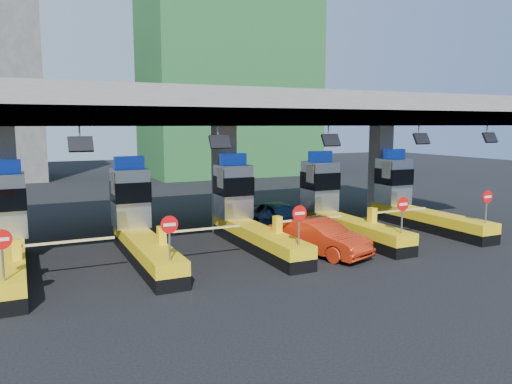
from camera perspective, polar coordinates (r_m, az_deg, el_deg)
name	(u,v)px	position (r m, az deg, el deg)	size (l,w,h in m)	color
ground	(249,245)	(23.29, -0.86, -6.07)	(120.00, 120.00, 0.00)	black
toll_canopy	(224,113)	(25.26, -3.62, 9.03)	(28.00, 12.09, 7.00)	slate
toll_lane_far_left	(7,235)	(21.29, -26.60, -4.37)	(4.43, 8.00, 4.16)	black
toll_lane_left	(138,223)	(21.72, -13.29, -3.52)	(4.43, 8.00, 4.16)	black
toll_lane_center	(246,214)	(23.25, -1.15, -2.57)	(4.43, 8.00, 4.16)	black
toll_lane_right	(336,207)	(25.67, 9.09, -1.69)	(4.43, 8.00, 4.16)	black
toll_lane_far_right	(411,200)	(28.77, 17.34, -0.93)	(4.43, 8.00, 4.16)	black
bg_building_scaffold	(227,47)	(57.38, -3.32, 16.20)	(18.00, 12.00, 28.00)	#1E5926
van	(281,217)	(25.80, 2.86, -2.90)	(1.88, 4.68, 1.59)	black
red_car	(319,237)	(21.64, 7.25, -5.13)	(1.61, 4.62, 1.52)	red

